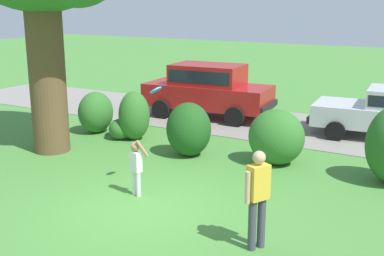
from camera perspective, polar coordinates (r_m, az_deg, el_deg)
name	(u,v)px	position (r m, az deg, el deg)	size (l,w,h in m)	color
ground_plane	(139,209)	(10.32, -6.06, -9.19)	(80.00, 80.00, 0.00)	#478438
driveway_strip	(278,126)	(17.09, 9.82, 0.27)	(28.00, 4.40, 0.02)	gray
shrub_near_tree	(96,112)	(16.17, -10.96, 1.78)	(1.03, 1.21, 1.32)	#33702B
shrub_centre_left	(132,118)	(15.17, -6.93, 1.12)	(1.21, 1.02, 1.48)	#33702B
shrub_centre	(189,129)	(13.45, -0.38, -0.16)	(1.23, 1.16, 1.47)	#1E511C
shrub_centre_right	(277,139)	(13.04, 9.72, -1.24)	(1.46, 1.45, 1.44)	#33702B
parked_suv	(208,88)	(17.93, 1.81, 4.62)	(4.82, 2.37, 1.92)	maroon
child_thrower	(136,164)	(10.76, -6.44, -4.11)	(0.47, 0.23, 1.29)	white
frisbee	(156,90)	(10.65, -4.17, 4.36)	(0.25, 0.28, 0.18)	#337FDB
adult_onlooker	(258,194)	(8.44, 7.54, -7.55)	(0.36, 0.48, 1.74)	#3F3F4C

